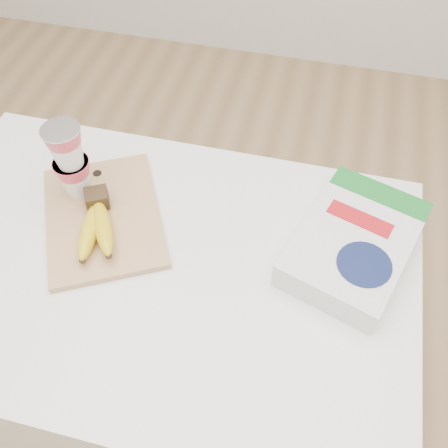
# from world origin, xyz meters

# --- Properties ---
(table) EXTENTS (1.06, 0.71, 0.80)m
(table) POSITION_xyz_m (0.00, 0.00, 0.40)
(table) COLOR white
(table) RESTS_ON ground
(cutting_board) EXTENTS (0.36, 0.40, 0.02)m
(cutting_board) POSITION_xyz_m (-0.14, 0.08, 0.81)
(cutting_board) COLOR tan
(cutting_board) RESTS_ON table
(bananas) EXTENTS (0.13, 0.19, 0.05)m
(bananas) POSITION_xyz_m (-0.13, 0.04, 0.84)
(bananas) COLOR #382816
(bananas) RESTS_ON cutting_board
(yogurt_stack) EXTENTS (0.08, 0.08, 0.18)m
(yogurt_stack) POSITION_xyz_m (-0.21, 0.13, 0.91)
(yogurt_stack) COLOR white
(yogurt_stack) RESTS_ON cutting_board
(cereal_box) EXTENTS (0.29, 0.36, 0.07)m
(cereal_box) POSITION_xyz_m (0.39, 0.12, 0.83)
(cereal_box) COLOR white
(cereal_box) RESTS_ON table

